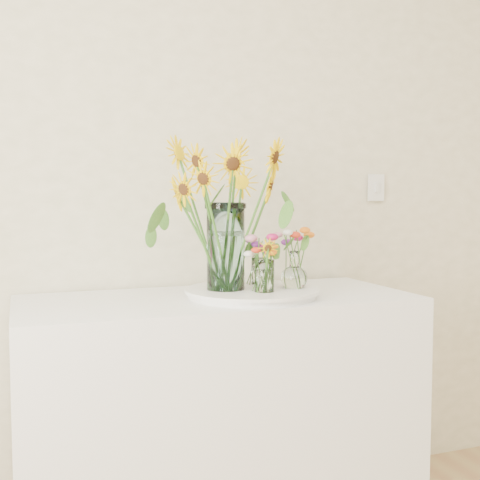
{
  "coord_description": "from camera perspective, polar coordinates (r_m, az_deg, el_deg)",
  "views": [
    {
      "loc": [
        -0.85,
        -0.1,
        1.25
      ],
      "look_at": [
        -0.12,
        1.87,
        1.11
      ],
      "focal_mm": 45.0,
      "sensor_mm": 36.0,
      "label": 1
    }
  ],
  "objects": [
    {
      "name": "wildflower_posy_a",
      "position": [
        2.07,
        2.33,
        -2.25
      ],
      "size": [
        0.18,
        0.18,
        0.21
      ],
      "primitive_type": null,
      "color": "orange",
      "rests_on": "tray"
    },
    {
      "name": "sunflower_bouquet",
      "position": [
        2.11,
        -1.38,
        2.94
      ],
      "size": [
        0.69,
        0.69,
        0.58
      ],
      "primitive_type": null,
      "rotation": [
        0.0,
        0.0,
        0.0
      ],
      "color": "yellow",
      "rests_on": "tray"
    },
    {
      "name": "wildflower_posy_c",
      "position": [
        2.24,
        1.87,
        -1.88
      ],
      "size": [
        0.2,
        0.2,
        0.2
      ],
      "primitive_type": null,
      "color": "orange",
      "rests_on": "tray"
    },
    {
      "name": "small_vase_b",
      "position": [
        2.17,
        5.16,
        -2.86
      ],
      "size": [
        0.1,
        0.1,
        0.14
      ],
      "primitive_type": null,
      "rotation": [
        0.0,
        0.0,
        0.06
      ],
      "color": "white",
      "rests_on": "tray"
    },
    {
      "name": "tray",
      "position": [
        2.15,
        1.15,
        -5.09
      ],
      "size": [
        0.46,
        0.46,
        0.02
      ],
      "primitive_type": "cylinder",
      "color": "white",
      "rests_on": "counter"
    },
    {
      "name": "wildflower_posy_b",
      "position": [
        2.16,
        5.17,
        -1.68
      ],
      "size": [
        0.19,
        0.19,
        0.23
      ],
      "primitive_type": null,
      "color": "orange",
      "rests_on": "tray"
    },
    {
      "name": "small_vase_c",
      "position": [
        2.25,
        1.87,
        -3.02
      ],
      "size": [
        0.08,
        0.08,
        0.11
      ],
      "primitive_type": "cylinder",
      "rotation": [
        0.0,
        0.0,
        0.31
      ],
      "color": "white",
      "rests_on": "tray"
    },
    {
      "name": "counter",
      "position": [
        2.28,
        -2.01,
        -16.59
      ],
      "size": [
        1.4,
        0.6,
        0.9
      ],
      "primitive_type": "cube",
      "color": "white",
      "rests_on": "ground_plane"
    },
    {
      "name": "mason_jar",
      "position": [
        2.11,
        -1.37,
        -0.66
      ],
      "size": [
        0.13,
        0.13,
        0.31
      ],
      "primitive_type": "cylinder",
      "rotation": [
        0.0,
        0.0,
        0.0
      ],
      "color": "#9CC9CE",
      "rests_on": "tray"
    },
    {
      "name": "small_vase_a",
      "position": [
        2.07,
        2.32,
        -3.49
      ],
      "size": [
        0.09,
        0.09,
        0.12
      ],
      "primitive_type": "cylinder",
      "rotation": [
        0.0,
        0.0,
        0.34
      ],
      "color": "white",
      "rests_on": "tray"
    }
  ]
}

